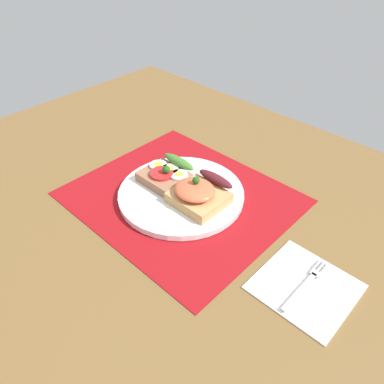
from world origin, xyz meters
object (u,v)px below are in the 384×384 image
at_px(plate, 181,194).
at_px(sandwich_egg_tomato, 167,174).
at_px(fork, 307,283).
at_px(sandwich_salmon, 199,193).
at_px(napkin, 305,286).

distance_m(plate, sandwich_egg_tomato, 0.05).
height_order(sandwich_egg_tomato, fork, sandwich_egg_tomato).
height_order(sandwich_salmon, napkin, sandwich_salmon).
bearing_deg(plate, fork, -3.97).
xyz_separation_m(sandwich_salmon, napkin, (0.25, -0.03, -0.03)).
xyz_separation_m(sandwich_salmon, fork, (0.25, -0.02, -0.03)).
bearing_deg(fork, sandwich_salmon, 174.90).
height_order(sandwich_egg_tomato, sandwich_salmon, sandwich_salmon).
distance_m(sandwich_salmon, napkin, 0.25).
distance_m(plate, napkin, 0.30).
relative_size(plate, fork, 1.96).
relative_size(sandwich_salmon, napkin, 0.73).
bearing_deg(napkin, sandwich_egg_tomato, 174.74).
height_order(plate, sandwich_salmon, sandwich_salmon).
distance_m(plate, sandwich_salmon, 0.05).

